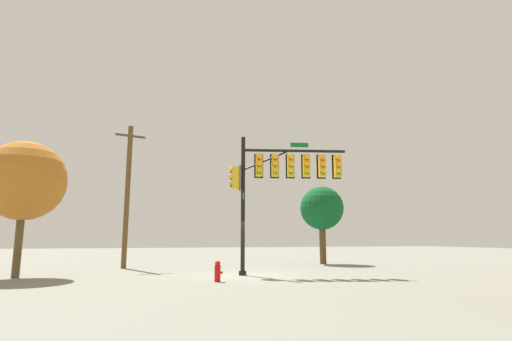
# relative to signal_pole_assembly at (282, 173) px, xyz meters

# --- Properties ---
(ground_plane) EXTENTS (120.00, 120.00, 0.00)m
(ground_plane) POSITION_rel_signal_pole_assembly_xyz_m (-1.87, 0.46, -4.88)
(ground_plane) COLOR slate
(signal_pole_assembly) EXTENTS (5.67, 1.86, 6.66)m
(signal_pole_assembly) POSITION_rel_signal_pole_assembly_xyz_m (0.00, 0.00, 0.00)
(signal_pole_assembly) COLOR black
(signal_pole_assembly) RESTS_ON ground_plane
(utility_pole) EXTENTS (1.78, 0.55, 8.48)m
(utility_pole) POSITION_rel_signal_pole_assembly_xyz_m (-7.34, 6.72, -0.52)
(utility_pole) COLOR brown
(utility_pole) RESTS_ON ground_plane
(fire_hydrant) EXTENTS (0.33, 0.24, 0.83)m
(fire_hydrant) POSITION_rel_signal_pole_assembly_xyz_m (-3.56, -2.06, -4.47)
(fire_hydrant) COLOR red
(fire_hydrant) RESTS_ON ground_plane
(tree_near) EXTENTS (2.99, 2.99, 5.28)m
(tree_near) POSITION_rel_signal_pole_assembly_xyz_m (5.52, 7.07, -1.13)
(tree_near) COLOR brown
(tree_near) RESTS_ON ground_plane
(tree_mid) EXTENTS (3.61, 3.61, 6.11)m
(tree_mid) POSITION_rel_signal_pole_assembly_xyz_m (-11.73, 2.06, -0.59)
(tree_mid) COLOR brown
(tree_mid) RESTS_ON ground_plane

